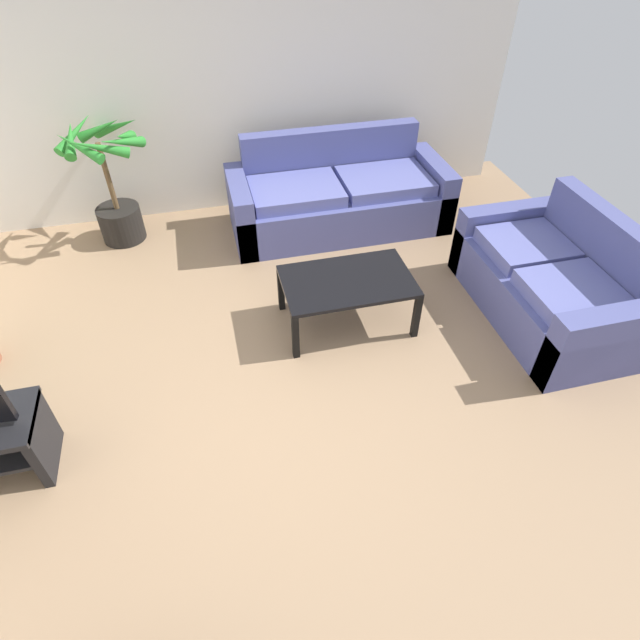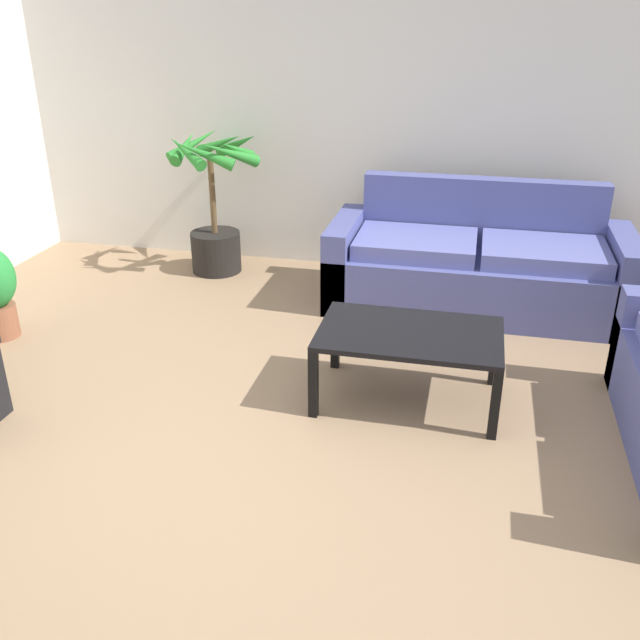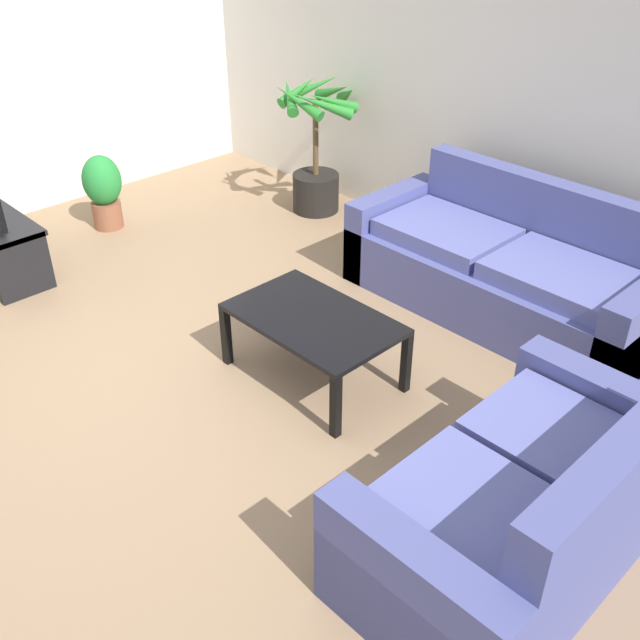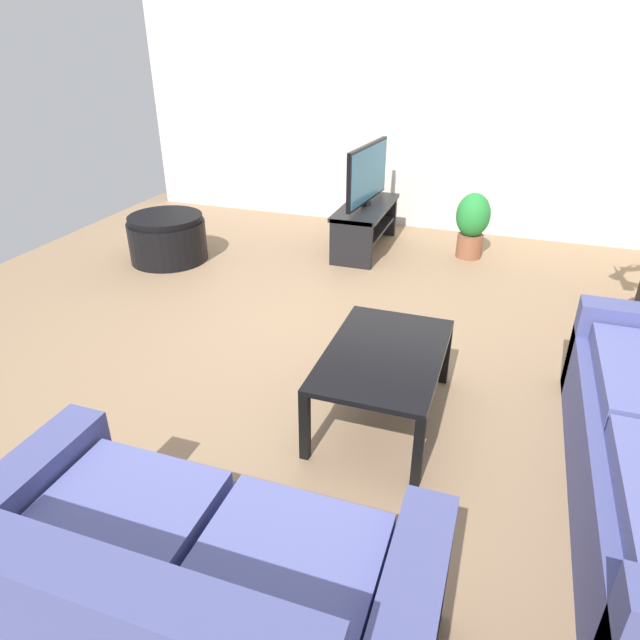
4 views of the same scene
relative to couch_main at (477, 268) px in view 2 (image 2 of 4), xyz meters
name	(u,v)px [view 2 (image 2 of 4)]	position (x,y,z in m)	size (l,w,h in m)	color
ground_plane	(262,462)	(-0.98, -2.28, -0.30)	(6.60, 6.60, 0.00)	#937556
wall_back	(367,106)	(-0.98, 0.72, 1.05)	(6.00, 0.06, 2.70)	silver
couch_main	(477,268)	(0.00, 0.00, 0.00)	(2.19, 0.90, 0.90)	#4C518C
coffee_table	(410,340)	(-0.34, -1.51, 0.08)	(1.02, 0.64, 0.44)	black
potted_palm	(215,213)	(-2.17, 0.26, 0.21)	(0.81, 0.83, 1.19)	black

